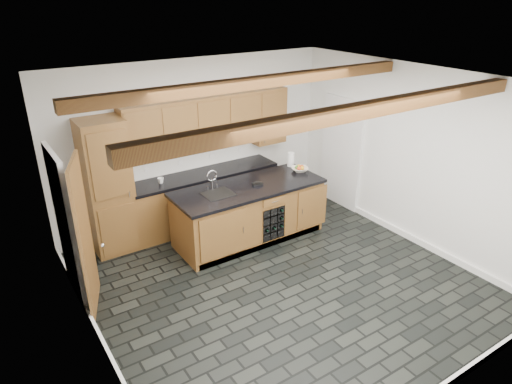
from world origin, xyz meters
TOP-DOWN VIEW (x-y plane):
  - ground at (0.00, 0.00)m, footprint 5.00×5.00m
  - room_shell at (-0.09, 0.53)m, footprint 5.01×5.00m
  - back_cabinetry at (-0.38, 2.24)m, footprint 3.65×0.62m
  - island at (0.31, 1.28)m, footprint 2.48×0.96m
  - faucet at (-0.25, 1.33)m, footprint 0.45×0.40m
  - kitchen_scale at (0.45, 1.26)m, footprint 0.18×0.12m
  - fruit_bowl at (1.38, 1.36)m, footprint 0.36×0.36m
  - fruit_cluster at (1.38, 1.36)m, footprint 0.16×0.17m
  - paper_towel at (1.41, 1.65)m, footprint 0.12×0.12m
  - mug at (-0.81, 2.18)m, footprint 0.12×0.12m

SIDE VIEW (x-z plane):
  - ground at x=0.00m, z-range 0.00..0.00m
  - island at x=0.31m, z-range 0.00..0.93m
  - kitchen_scale at x=0.45m, z-range 0.93..0.98m
  - faucet at x=-0.25m, z-range 0.79..1.14m
  - fruit_bowl at x=1.38m, z-range 0.93..1.00m
  - mug at x=-0.81m, z-range 0.93..1.02m
  - back_cabinetry at x=-0.38m, z-range -0.12..2.08m
  - fruit_cluster at x=1.38m, z-range 0.97..1.04m
  - paper_towel at x=1.41m, z-range 0.93..1.18m
  - room_shell at x=-0.09m, z-range -0.97..4.03m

